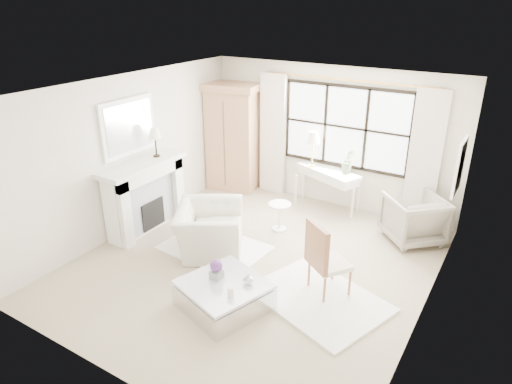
% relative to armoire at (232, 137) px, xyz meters
% --- Properties ---
extents(floor, '(5.50, 5.50, 0.00)m').
position_rel_armoire_xyz_m(floor, '(2.02, -2.39, -1.14)').
color(floor, tan).
rests_on(floor, ground).
extents(ceiling, '(5.50, 5.50, 0.00)m').
position_rel_armoire_xyz_m(ceiling, '(2.02, -2.39, 1.56)').
color(ceiling, white).
rests_on(ceiling, ground).
extents(wall_back, '(5.00, 0.00, 5.00)m').
position_rel_armoire_xyz_m(wall_back, '(2.02, 0.36, 0.21)').
color(wall_back, silver).
rests_on(wall_back, ground).
extents(wall_front, '(5.00, 0.00, 5.00)m').
position_rel_armoire_xyz_m(wall_front, '(2.02, -5.14, 0.21)').
color(wall_front, beige).
rests_on(wall_front, ground).
extents(wall_left, '(0.00, 5.50, 5.50)m').
position_rel_armoire_xyz_m(wall_left, '(-0.48, -2.39, 0.21)').
color(wall_left, beige).
rests_on(wall_left, ground).
extents(wall_right, '(0.00, 5.50, 5.50)m').
position_rel_armoire_xyz_m(wall_right, '(4.52, -2.39, 0.21)').
color(wall_right, beige).
rests_on(wall_right, ground).
extents(window_pane, '(2.40, 0.02, 1.50)m').
position_rel_armoire_xyz_m(window_pane, '(2.32, 0.34, 0.46)').
color(window_pane, silver).
rests_on(window_pane, wall_back).
extents(window_frame, '(2.50, 0.04, 1.50)m').
position_rel_armoire_xyz_m(window_frame, '(2.32, 0.33, 0.46)').
color(window_frame, black).
rests_on(window_frame, wall_back).
extents(curtain_rod, '(3.30, 0.04, 0.04)m').
position_rel_armoire_xyz_m(curtain_rod, '(2.32, 0.28, 1.33)').
color(curtain_rod, '#B7833F').
rests_on(curtain_rod, wall_back).
extents(curtain_left, '(0.55, 0.10, 2.47)m').
position_rel_armoire_xyz_m(curtain_left, '(0.82, 0.26, 0.10)').
color(curtain_left, silver).
rests_on(curtain_left, ground).
extents(curtain_right, '(0.55, 0.10, 2.47)m').
position_rel_armoire_xyz_m(curtain_right, '(3.82, 0.26, 0.10)').
color(curtain_right, beige).
rests_on(curtain_right, ground).
extents(fireplace, '(0.58, 1.66, 1.26)m').
position_rel_armoire_xyz_m(fireplace, '(-0.25, -2.39, -0.49)').
color(fireplace, white).
rests_on(fireplace, ground).
extents(mirror_frame, '(0.05, 1.15, 0.95)m').
position_rel_armoire_xyz_m(mirror_frame, '(-0.45, -2.39, 0.70)').
color(mirror_frame, white).
rests_on(mirror_frame, wall_left).
extents(mirror_glass, '(0.02, 1.00, 0.80)m').
position_rel_armoire_xyz_m(mirror_glass, '(-0.42, -2.39, 0.70)').
color(mirror_glass, silver).
rests_on(mirror_glass, wall_left).
extents(art_frame, '(0.04, 0.62, 0.82)m').
position_rel_armoire_xyz_m(art_frame, '(4.49, -0.69, 0.41)').
color(art_frame, white).
rests_on(art_frame, wall_right).
extents(art_canvas, '(0.01, 0.52, 0.72)m').
position_rel_armoire_xyz_m(art_canvas, '(4.47, -0.69, 0.41)').
color(art_canvas, '#BCAA92').
rests_on(art_canvas, wall_right).
extents(mantel_lamp, '(0.22, 0.22, 0.51)m').
position_rel_armoire_xyz_m(mantel_lamp, '(-0.20, -2.04, 0.51)').
color(mantel_lamp, black).
rests_on(mantel_lamp, fireplace).
extents(armoire, '(1.22, 0.88, 2.24)m').
position_rel_armoire_xyz_m(armoire, '(0.00, 0.00, 0.00)').
color(armoire, tan).
rests_on(armoire, floor).
extents(console_table, '(1.37, 0.90, 0.80)m').
position_rel_armoire_xyz_m(console_table, '(2.14, 0.09, -0.74)').
color(console_table, white).
rests_on(console_table, floor).
extents(console_lamp, '(0.28, 0.28, 0.69)m').
position_rel_armoire_xyz_m(console_lamp, '(1.79, 0.10, 0.22)').
color(console_lamp, '#B1913D').
rests_on(console_lamp, console_table).
extents(orchid_plant, '(0.33, 0.30, 0.48)m').
position_rel_armoire_xyz_m(orchid_plant, '(2.52, 0.11, -0.10)').
color(orchid_plant, '#516845').
rests_on(orchid_plant, console_table).
extents(side_table, '(0.40, 0.40, 0.51)m').
position_rel_armoire_xyz_m(side_table, '(1.80, -1.19, -0.81)').
color(side_table, white).
rests_on(side_table, floor).
extents(rug_left, '(1.70, 1.25, 0.03)m').
position_rel_armoire_xyz_m(rug_left, '(1.22, -2.34, -1.13)').
color(rug_left, white).
rests_on(rug_left, floor).
extents(rug_right, '(2.06, 1.79, 0.03)m').
position_rel_armoire_xyz_m(rug_right, '(3.26, -2.71, -1.12)').
color(rug_right, white).
rests_on(rug_right, floor).
extents(club_armchair, '(1.47, 1.52, 0.76)m').
position_rel_armoire_xyz_m(club_armchair, '(1.18, -2.42, -0.76)').
color(club_armchair, beige).
rests_on(club_armchair, floor).
extents(wingback_chair, '(1.24, 1.24, 0.81)m').
position_rel_armoire_xyz_m(wingback_chair, '(3.90, -0.35, -0.73)').
color(wingback_chair, gray).
rests_on(wingback_chair, floor).
extents(french_chair, '(0.67, 0.67, 1.08)m').
position_rel_armoire_xyz_m(french_chair, '(3.28, -2.49, -0.83)').
color(french_chair, '#986140').
rests_on(french_chair, floor).
extents(coffee_table, '(1.26, 1.26, 0.38)m').
position_rel_armoire_xyz_m(coffee_table, '(2.24, -3.52, -0.96)').
color(coffee_table, silver).
rests_on(coffee_table, floor).
extents(planter_box, '(0.15, 0.15, 0.11)m').
position_rel_armoire_xyz_m(planter_box, '(2.10, -3.47, -0.70)').
color(planter_box, slate).
rests_on(planter_box, coffee_table).
extents(planter_flowers, '(0.17, 0.17, 0.17)m').
position_rel_armoire_xyz_m(planter_flowers, '(2.10, -3.47, -0.56)').
color(planter_flowers, '#552C70').
rests_on(planter_flowers, planter_box).
extents(pillar_candle, '(0.08, 0.08, 0.12)m').
position_rel_armoire_xyz_m(pillar_candle, '(2.48, -3.69, -0.70)').
color(pillar_candle, silver).
rests_on(pillar_candle, coffee_table).
extents(coffee_vase, '(0.15, 0.15, 0.15)m').
position_rel_armoire_xyz_m(coffee_vase, '(2.53, -3.36, -0.69)').
color(coffee_vase, silver).
rests_on(coffee_vase, coffee_table).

